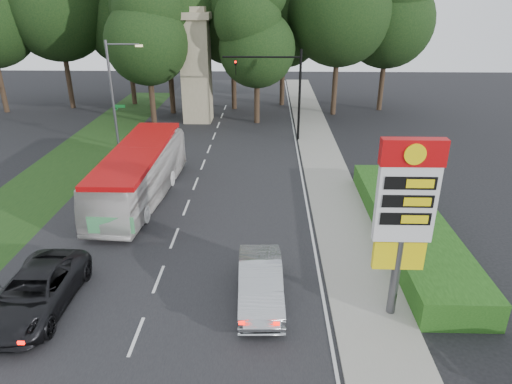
{
  "coord_description": "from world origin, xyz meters",
  "views": [
    {
      "loc": [
        4.54,
        -11.99,
        11.06
      ],
      "look_at": [
        3.99,
        8.29,
        2.2
      ],
      "focal_mm": 32.0,
      "sensor_mm": 36.0,
      "label": 1
    }
  ],
  "objects_px": {
    "gas_station_pylon": "(405,207)",
    "transit_bus": "(140,174)",
    "suv_charcoal": "(35,292)",
    "sedan_silver": "(260,283)",
    "traffic_signal_mast": "(283,83)",
    "streetlight_signs": "(114,90)",
    "monument": "(196,65)"
  },
  "relations": [
    {
      "from": "traffic_signal_mast",
      "to": "streetlight_signs",
      "type": "distance_m",
      "value": 12.83
    },
    {
      "from": "transit_bus",
      "to": "sedan_silver",
      "type": "height_order",
      "value": "transit_bus"
    },
    {
      "from": "gas_station_pylon",
      "to": "transit_bus",
      "type": "xyz_separation_m",
      "value": [
        -11.96,
        10.15,
        -2.9
      ]
    },
    {
      "from": "transit_bus",
      "to": "gas_station_pylon",
      "type": "bearing_deg",
      "value": -36.41
    },
    {
      "from": "gas_station_pylon",
      "to": "streetlight_signs",
      "type": "bearing_deg",
      "value": 128.96
    },
    {
      "from": "streetlight_signs",
      "to": "sedan_silver",
      "type": "height_order",
      "value": "streetlight_signs"
    },
    {
      "from": "gas_station_pylon",
      "to": "sedan_silver",
      "type": "distance_m",
      "value": 6.15
    },
    {
      "from": "gas_station_pylon",
      "to": "transit_bus",
      "type": "height_order",
      "value": "gas_station_pylon"
    },
    {
      "from": "traffic_signal_mast",
      "to": "gas_station_pylon",
      "type": "bearing_deg",
      "value": -80.91
    },
    {
      "from": "traffic_signal_mast",
      "to": "streetlight_signs",
      "type": "relative_size",
      "value": 0.9
    },
    {
      "from": "traffic_signal_mast",
      "to": "transit_bus",
      "type": "distance_m",
      "value": 14.89
    },
    {
      "from": "gas_station_pylon",
      "to": "suv_charcoal",
      "type": "bearing_deg",
      "value": -179.94
    },
    {
      "from": "sedan_silver",
      "to": "monument",
      "type": "bearing_deg",
      "value": 100.58
    },
    {
      "from": "transit_bus",
      "to": "suv_charcoal",
      "type": "relative_size",
      "value": 2.02
    },
    {
      "from": "gas_station_pylon",
      "to": "monument",
      "type": "xyz_separation_m",
      "value": [
        -11.2,
        28.01,
        0.66
      ]
    },
    {
      "from": "traffic_signal_mast",
      "to": "sedan_silver",
      "type": "distance_m",
      "value": 21.66
    },
    {
      "from": "traffic_signal_mast",
      "to": "suv_charcoal",
      "type": "bearing_deg",
      "value": -114.05
    },
    {
      "from": "traffic_signal_mast",
      "to": "transit_bus",
      "type": "bearing_deg",
      "value": -125.45
    },
    {
      "from": "suv_charcoal",
      "to": "sedan_silver",
      "type": "bearing_deg",
      "value": 5.42
    },
    {
      "from": "suv_charcoal",
      "to": "traffic_signal_mast",
      "type": "bearing_deg",
      "value": 66.26
    },
    {
      "from": "streetlight_signs",
      "to": "suv_charcoal",
      "type": "height_order",
      "value": "streetlight_signs"
    },
    {
      "from": "monument",
      "to": "sedan_silver",
      "type": "bearing_deg",
      "value": -76.96
    },
    {
      "from": "transit_bus",
      "to": "sedan_silver",
      "type": "xyz_separation_m",
      "value": [
        7.08,
        -9.4,
        -0.76
      ]
    },
    {
      "from": "sedan_silver",
      "to": "suv_charcoal",
      "type": "distance_m",
      "value": 8.49
    },
    {
      "from": "streetlight_signs",
      "to": "gas_station_pylon",
      "type": "bearing_deg",
      "value": -51.04
    },
    {
      "from": "traffic_signal_mast",
      "to": "suv_charcoal",
      "type": "height_order",
      "value": "traffic_signal_mast"
    },
    {
      "from": "monument",
      "to": "streetlight_signs",
      "type": "bearing_deg",
      "value": -121.97
    },
    {
      "from": "streetlight_signs",
      "to": "transit_bus",
      "type": "distance_m",
      "value": 11.12
    },
    {
      "from": "traffic_signal_mast",
      "to": "monument",
      "type": "height_order",
      "value": "monument"
    },
    {
      "from": "transit_bus",
      "to": "sedan_silver",
      "type": "relative_size",
      "value": 2.31
    },
    {
      "from": "traffic_signal_mast",
      "to": "transit_bus",
      "type": "relative_size",
      "value": 0.65
    },
    {
      "from": "traffic_signal_mast",
      "to": "monument",
      "type": "distance_m",
      "value": 9.76
    }
  ]
}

